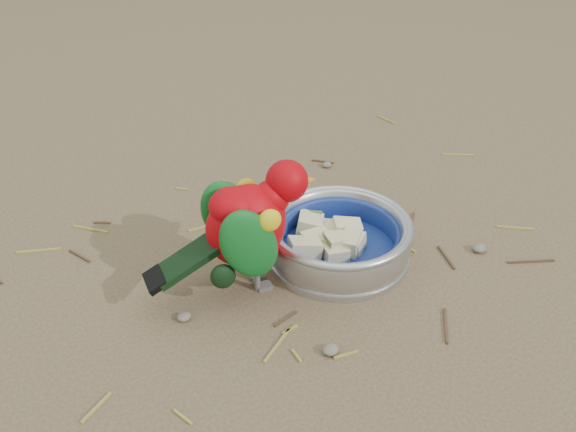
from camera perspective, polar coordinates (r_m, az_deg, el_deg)
ground at (r=0.88m, az=4.70°, el=-5.57°), size 60.00×60.00×0.00m
food_bowl at (r=0.91m, az=4.47°, el=-3.28°), size 0.20×0.20×0.02m
bowl_wall at (r=0.90m, az=4.55°, el=-1.74°), size 0.20×0.20×0.04m
fruit_wedges at (r=0.90m, az=4.53°, el=-2.10°), size 0.12×0.12×0.03m
lory_parrot at (r=0.82m, az=-3.44°, el=-1.55°), size 0.22×0.13×0.17m
ground_debris at (r=0.91m, az=2.86°, el=-3.59°), size 0.90×0.80×0.01m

